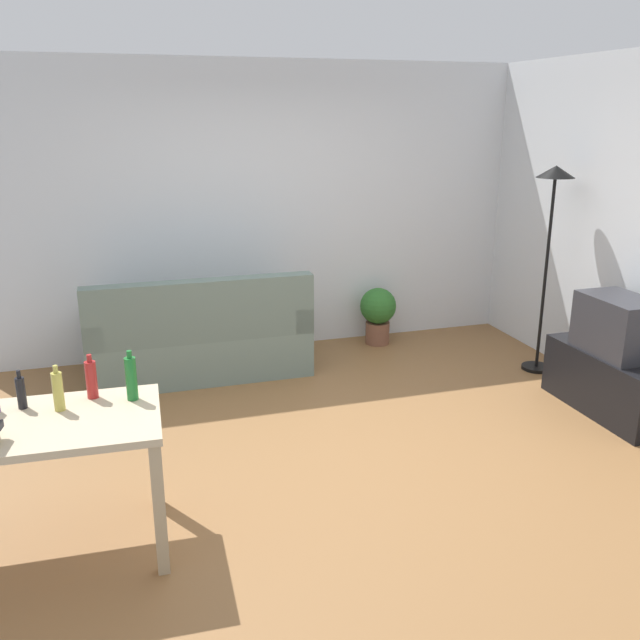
% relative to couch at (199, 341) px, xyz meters
% --- Properties ---
extents(ground_plane, '(5.20, 4.40, 0.02)m').
position_rel_couch_xyz_m(ground_plane, '(0.68, -1.59, -0.32)').
color(ground_plane, olive).
extents(wall_rear, '(5.20, 0.10, 2.70)m').
position_rel_couch_xyz_m(wall_rear, '(0.68, 0.61, 1.04)').
color(wall_rear, silver).
rests_on(wall_rear, ground_plane).
extents(couch, '(1.90, 0.84, 0.92)m').
position_rel_couch_xyz_m(couch, '(0.00, 0.00, 0.00)').
color(couch, slate).
rests_on(couch, ground_plane).
extents(tv_stand, '(0.44, 1.10, 0.48)m').
position_rel_couch_xyz_m(tv_stand, '(2.93, -1.73, -0.07)').
color(tv_stand, black).
rests_on(tv_stand, ground_plane).
extents(tv, '(0.41, 0.60, 0.44)m').
position_rel_couch_xyz_m(tv, '(2.93, -1.73, 0.39)').
color(tv, '#2D2D33').
rests_on(tv, tv_stand).
extents(torchiere_lamp, '(0.32, 0.32, 1.81)m').
position_rel_couch_xyz_m(torchiere_lamp, '(2.93, -0.78, 1.11)').
color(torchiere_lamp, black).
rests_on(torchiere_lamp, ground_plane).
extents(desk, '(1.23, 0.75, 0.76)m').
position_rel_couch_xyz_m(desk, '(-1.09, -2.34, 0.34)').
color(desk, '#C6B28E').
rests_on(desk, ground_plane).
extents(potted_plant, '(0.36, 0.36, 0.57)m').
position_rel_couch_xyz_m(potted_plant, '(1.81, 0.31, 0.02)').
color(potted_plant, brown).
rests_on(potted_plant, ground_plane).
extents(bottle_dark, '(0.05, 0.05, 0.21)m').
position_rel_couch_xyz_m(bottle_dark, '(-1.17, -2.15, 0.54)').
color(bottle_dark, black).
rests_on(bottle_dark, desk).
extents(bottle_squat, '(0.05, 0.05, 0.25)m').
position_rel_couch_xyz_m(bottle_squat, '(-0.98, -2.23, 0.56)').
color(bottle_squat, '#BCB24C').
rests_on(bottle_squat, desk).
extents(bottle_red, '(0.06, 0.06, 0.25)m').
position_rel_couch_xyz_m(bottle_red, '(-0.82, -2.12, 0.56)').
color(bottle_red, '#AD2323').
rests_on(bottle_red, desk).
extents(bottle_green, '(0.06, 0.06, 0.28)m').
position_rel_couch_xyz_m(bottle_green, '(-0.61, -2.20, 0.58)').
color(bottle_green, '#1E722D').
rests_on(bottle_green, desk).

